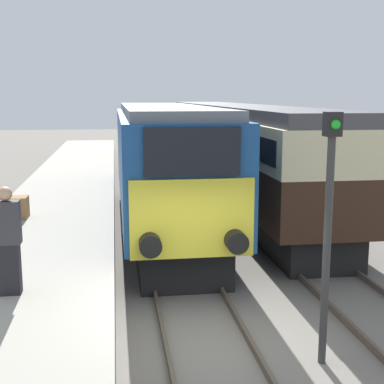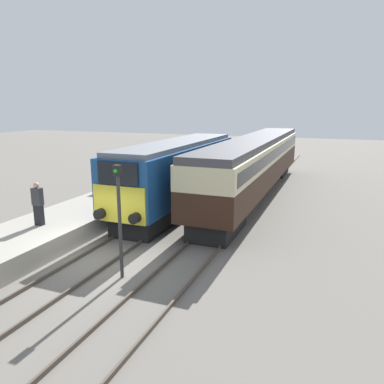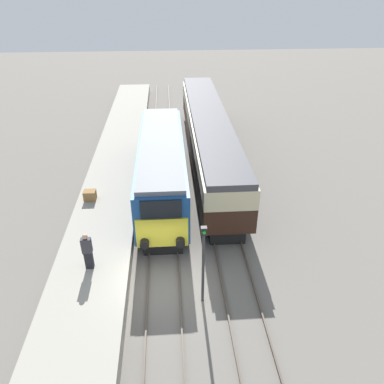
{
  "view_description": "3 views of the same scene",
  "coord_description": "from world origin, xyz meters",
  "views": [
    {
      "loc": [
        -1.48,
        -8.26,
        4.2
      ],
      "look_at": [
        0.0,
        1.96,
        2.33
      ],
      "focal_mm": 50.0,
      "sensor_mm": 36.0,
      "label": 1
    },
    {
      "loc": [
        8.36,
        -11.07,
        5.87
      ],
      "look_at": [
        1.7,
        5.96,
        1.6
      ],
      "focal_mm": 35.0,
      "sensor_mm": 36.0,
      "label": 2
    },
    {
      "loc": [
        0.43,
        -12.42,
        12.47
      ],
      "look_at": [
        1.7,
        5.96,
        1.6
      ],
      "focal_mm": 35.0,
      "sensor_mm": 36.0,
      "label": 3
    }
  ],
  "objects": [
    {
      "name": "passenger_carriage",
      "position": [
        3.4,
        13.06,
        2.34
      ],
      "size": [
        2.75,
        20.79,
        3.82
      ],
      "color": "black",
      "rests_on": "ground_plane"
    },
    {
      "name": "ground_plane",
      "position": [
        0.0,
        0.0,
        0.0
      ],
      "size": [
        120.0,
        120.0,
        0.0
      ],
      "primitive_type": "plane",
      "color": "slate"
    },
    {
      "name": "platform_left",
      "position": [
        -3.3,
        8.0,
        0.42
      ],
      "size": [
        3.5,
        50.0,
        0.84
      ],
      "color": "#9E998C",
      "rests_on": "ground_plane"
    },
    {
      "name": "locomotive",
      "position": [
        0.0,
        8.14,
        2.15
      ],
      "size": [
        2.7,
        12.86,
        3.89
      ],
      "color": "black",
      "rests_on": "ground_plane"
    },
    {
      "name": "luggage_crate",
      "position": [
        -4.26,
        6.77,
        1.14
      ],
      "size": [
        0.7,
        0.56,
        0.6
      ],
      "color": "olive",
      "rests_on": "platform_left"
    },
    {
      "name": "rails_near_track",
      "position": [
        0.0,
        5.0,
        0.07
      ],
      "size": [
        1.51,
        60.0,
        0.14
      ],
      "color": "#4C4238",
      "rests_on": "ground_plane"
    },
    {
      "name": "signal_post",
      "position": [
        1.7,
        -0.74,
        2.35
      ],
      "size": [
        0.24,
        0.28,
        3.96
      ],
      "color": "#333333",
      "rests_on": "ground_plane"
    },
    {
      "name": "rails_far_track",
      "position": [
        3.4,
        5.0,
        0.07
      ],
      "size": [
        1.5,
        60.0,
        0.14
      ],
      "color": "#4C4238",
      "rests_on": "ground_plane"
    },
    {
      "name": "person_on_platform",
      "position": [
        -3.31,
        0.82,
        1.78
      ],
      "size": [
        0.44,
        0.26,
        1.87
      ],
      "color": "black",
      "rests_on": "platform_left"
    }
  ]
}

